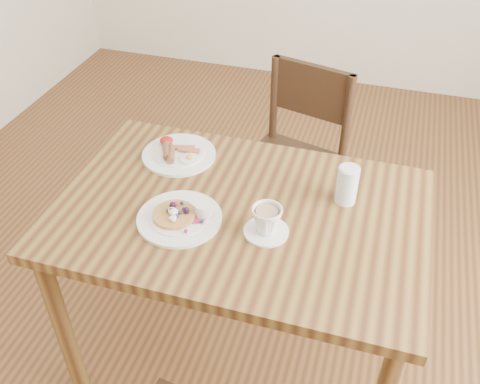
{
  "coord_description": "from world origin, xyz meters",
  "views": [
    {
      "loc": [
        0.38,
        -1.26,
        1.88
      ],
      "look_at": [
        0.0,
        0.0,
        0.82
      ],
      "focal_mm": 40.0,
      "sensor_mm": 36.0,
      "label": 1
    }
  ],
  "objects_px": {
    "pancake_plate": "(181,216)",
    "teacup_saucer": "(267,221)",
    "water_glass": "(347,185)",
    "breakfast_plate": "(178,153)",
    "dining_table": "(240,231)",
    "chair_far": "(294,155)"
  },
  "relations": [
    {
      "from": "pancake_plate",
      "to": "teacup_saucer",
      "type": "xyz_separation_m",
      "value": [
        0.27,
        0.02,
        0.03
      ]
    },
    {
      "from": "water_glass",
      "to": "breakfast_plate",
      "type": "bearing_deg",
      "value": 172.78
    },
    {
      "from": "dining_table",
      "to": "pancake_plate",
      "type": "xyz_separation_m",
      "value": [
        -0.16,
        -0.1,
        0.11
      ]
    },
    {
      "from": "breakfast_plate",
      "to": "water_glass",
      "type": "bearing_deg",
      "value": -7.22
    },
    {
      "from": "chair_far",
      "to": "water_glass",
      "type": "xyz_separation_m",
      "value": [
        0.28,
        -0.57,
        0.32
      ]
    },
    {
      "from": "water_glass",
      "to": "teacup_saucer",
      "type": "bearing_deg",
      "value": -132.98
    },
    {
      "from": "breakfast_plate",
      "to": "water_glass",
      "type": "xyz_separation_m",
      "value": [
        0.63,
        -0.08,
        0.05
      ]
    },
    {
      "from": "chair_far",
      "to": "teacup_saucer",
      "type": "height_order",
      "value": "chair_far"
    },
    {
      "from": "dining_table",
      "to": "pancake_plate",
      "type": "bearing_deg",
      "value": -147.51
    },
    {
      "from": "pancake_plate",
      "to": "teacup_saucer",
      "type": "distance_m",
      "value": 0.28
    },
    {
      "from": "dining_table",
      "to": "teacup_saucer",
      "type": "bearing_deg",
      "value": -37.22
    },
    {
      "from": "dining_table",
      "to": "teacup_saucer",
      "type": "relative_size",
      "value": 8.57
    },
    {
      "from": "dining_table",
      "to": "breakfast_plate",
      "type": "distance_m",
      "value": 0.39
    },
    {
      "from": "pancake_plate",
      "to": "breakfast_plate",
      "type": "xyz_separation_m",
      "value": [
        -0.14,
        0.32,
        -0.0
      ]
    },
    {
      "from": "pancake_plate",
      "to": "breakfast_plate",
      "type": "height_order",
      "value": "pancake_plate"
    },
    {
      "from": "pancake_plate",
      "to": "teacup_saucer",
      "type": "height_order",
      "value": "teacup_saucer"
    },
    {
      "from": "breakfast_plate",
      "to": "water_glass",
      "type": "height_order",
      "value": "water_glass"
    },
    {
      "from": "pancake_plate",
      "to": "breakfast_plate",
      "type": "bearing_deg",
      "value": 113.89
    },
    {
      "from": "teacup_saucer",
      "to": "chair_far",
      "type": "bearing_deg",
      "value": 95.11
    },
    {
      "from": "chair_far",
      "to": "teacup_saucer",
      "type": "relative_size",
      "value": 6.29
    },
    {
      "from": "dining_table",
      "to": "pancake_plate",
      "type": "height_order",
      "value": "pancake_plate"
    },
    {
      "from": "pancake_plate",
      "to": "chair_far",
      "type": "bearing_deg",
      "value": 76.2
    }
  ]
}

